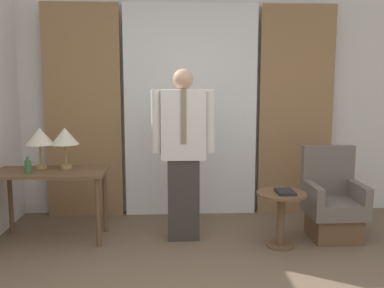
% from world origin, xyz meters
% --- Properties ---
extents(wall_back, '(10.00, 0.06, 2.70)m').
position_xyz_m(wall_back, '(0.00, 2.85, 1.35)').
color(wall_back, silver).
rests_on(wall_back, ground_plane).
extents(curtain_sheer_center, '(1.62, 0.06, 2.58)m').
position_xyz_m(curtain_sheer_center, '(0.00, 2.72, 1.29)').
color(curtain_sheer_center, white).
rests_on(curtain_sheer_center, ground_plane).
extents(curtain_drape_left, '(0.92, 0.06, 2.58)m').
position_xyz_m(curtain_drape_left, '(-1.31, 2.72, 1.29)').
color(curtain_drape_left, '#997047').
rests_on(curtain_drape_left, ground_plane).
extents(curtain_drape_right, '(0.92, 0.06, 2.58)m').
position_xyz_m(curtain_drape_right, '(1.31, 2.72, 1.29)').
color(curtain_drape_right, '#997047').
rests_on(curtain_drape_right, ground_plane).
extents(desk, '(1.14, 0.57, 0.74)m').
position_xyz_m(desk, '(-1.49, 1.87, 0.63)').
color(desk, brown).
rests_on(desk, ground_plane).
extents(table_lamp_left, '(0.29, 0.29, 0.43)m').
position_xyz_m(table_lamp_left, '(-1.62, 1.99, 1.07)').
color(table_lamp_left, '#9E7F47').
rests_on(table_lamp_left, desk).
extents(table_lamp_right, '(0.29, 0.29, 0.43)m').
position_xyz_m(table_lamp_right, '(-1.36, 1.99, 1.07)').
color(table_lamp_right, '#9E7F47').
rests_on(table_lamp_right, desk).
extents(bottle_near_edge, '(0.07, 0.07, 0.17)m').
position_xyz_m(bottle_near_edge, '(-1.68, 1.75, 0.81)').
color(bottle_near_edge, '#336638').
rests_on(bottle_near_edge, desk).
extents(person, '(0.65, 0.22, 1.78)m').
position_xyz_m(person, '(-0.12, 1.82, 0.97)').
color(person, '#38332D').
rests_on(person, ground_plane).
extents(armchair, '(0.57, 0.56, 0.96)m').
position_xyz_m(armchair, '(1.47, 1.80, 0.35)').
color(armchair, brown).
rests_on(armchair, ground_plane).
extents(side_table, '(0.49, 0.49, 0.56)m').
position_xyz_m(side_table, '(0.85, 1.56, 0.38)').
color(side_table, brown).
rests_on(side_table, ground_plane).
extents(book, '(0.17, 0.23, 0.03)m').
position_xyz_m(book, '(0.88, 1.53, 0.58)').
color(book, black).
rests_on(book, side_table).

